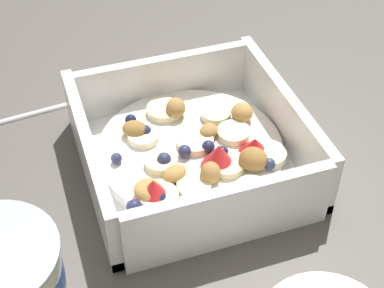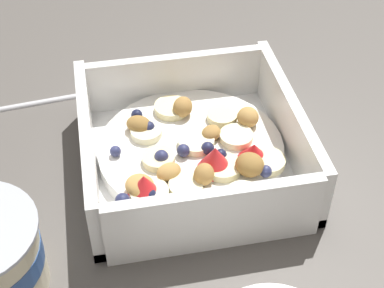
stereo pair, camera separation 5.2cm
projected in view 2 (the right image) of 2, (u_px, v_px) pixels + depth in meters
The scene contains 3 objects.
ground_plane at pixel (181, 165), 0.55m from camera, with size 2.40×2.40×0.00m, color #56514C.
fruit_bowl at pixel (193, 153), 0.53m from camera, with size 0.19×0.19×0.06m.
spoon at pixel (92, 91), 0.63m from camera, with size 0.04×0.17×0.01m.
Camera 2 is at (-0.39, 0.06, 0.38)m, focal length 54.50 mm.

